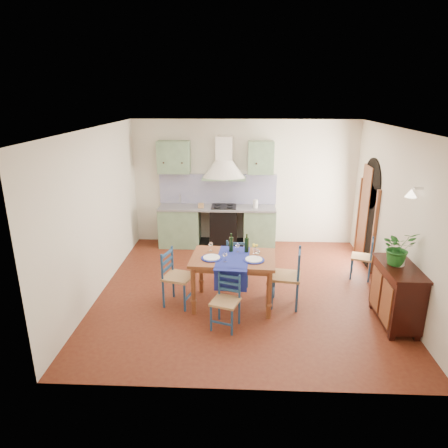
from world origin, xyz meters
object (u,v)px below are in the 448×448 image
at_px(sideboard, 397,293).
at_px(dining_table, 233,263).
at_px(potted_plant, 398,248).
at_px(chair_near, 226,301).

bearing_deg(sideboard, dining_table, 169.47).
bearing_deg(dining_table, potted_plant, -8.84).
xyz_separation_m(dining_table, sideboard, (2.44, -0.45, -0.24)).
bearing_deg(potted_plant, chair_near, -173.41).
distance_m(dining_table, sideboard, 2.49).
height_order(dining_table, chair_near, dining_table).
xyz_separation_m(dining_table, potted_plant, (2.40, -0.37, 0.45)).
xyz_separation_m(chair_near, potted_plant, (2.49, 0.29, 0.78)).
relative_size(chair_near, sideboard, 0.77).
bearing_deg(dining_table, sideboard, -10.53).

